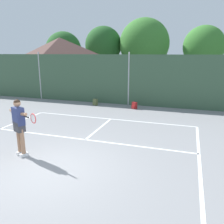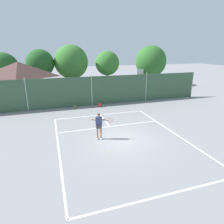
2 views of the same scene
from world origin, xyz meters
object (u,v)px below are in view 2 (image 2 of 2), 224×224
tennis_player (99,124)px  tennis_ball (112,151)px  backpack_red (100,105)px  basketball_hoop (139,80)px  backpack_olive (75,107)px

tennis_player → tennis_ball: size_ratio=28.10×
backpack_red → tennis_player: bearing=-104.7°
basketball_hoop → tennis_player: size_ratio=1.91×
tennis_player → backpack_red: size_ratio=4.01×
basketball_hoop → backpack_red: bearing=-157.8°
tennis_ball → backpack_red: bearing=79.7°
basketball_hoop → backpack_red: basketball_hoop is taller
backpack_olive → backpack_red: size_ratio=1.00×
backpack_olive → tennis_ball: bearing=-84.9°
basketball_hoop → backpack_red: (-5.64, -2.29, -2.12)m
basketball_hoop → tennis_player: 12.46m
tennis_player → backpack_olive: (-0.59, 7.65, -0.92)m
backpack_olive → backpack_red: (2.57, -0.15, 0.00)m
tennis_ball → backpack_red: (1.72, 9.41, 0.16)m
tennis_player → basketball_hoop: bearing=52.2°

